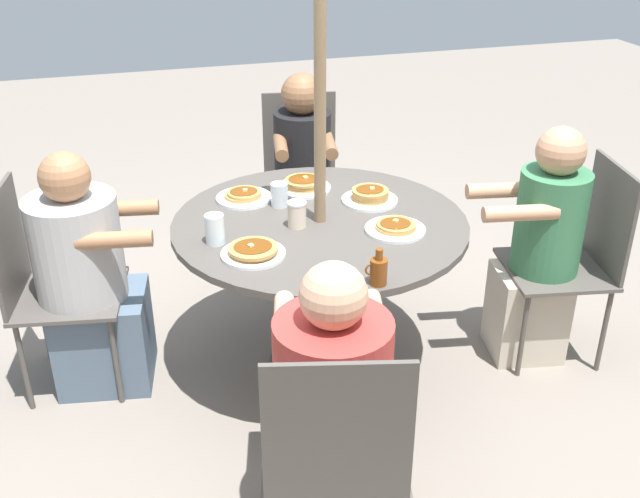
% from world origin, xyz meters
% --- Properties ---
extents(ground_plane, '(12.00, 12.00, 0.00)m').
position_xyz_m(ground_plane, '(0.00, 0.00, 0.00)').
color(ground_plane, gray).
extents(patio_table, '(1.29, 1.29, 0.75)m').
position_xyz_m(patio_table, '(0.00, 0.00, 0.65)').
color(patio_table, '#4C4742').
rests_on(patio_table, ground).
extents(umbrella_pole, '(0.05, 0.05, 2.19)m').
position_xyz_m(umbrella_pole, '(0.00, 0.00, 1.10)').
color(umbrella_pole, '#846B4C').
rests_on(umbrella_pole, ground).
extents(patio_chair_north, '(0.55, 0.55, 0.96)m').
position_xyz_m(patio_chair_north, '(0.30, 1.17, 0.54)').
color(patio_chair_north, '#514C47').
rests_on(patio_chair_north, ground).
extents(diner_north, '(0.47, 0.57, 1.10)m').
position_xyz_m(diner_north, '(0.25, 0.99, 0.50)').
color(diner_north, gray).
rests_on(diner_north, ground).
extents(patio_chair_east, '(0.53, 0.53, 0.96)m').
position_xyz_m(patio_chair_east, '(-1.18, 0.22, 0.54)').
color(patio_chair_east, '#514C47').
rests_on(patio_chair_east, ground).
extents(diner_east, '(0.54, 0.39, 1.14)m').
position_xyz_m(diner_east, '(-1.00, 0.19, 0.53)').
color(diner_east, beige).
rests_on(diner_east, ground).
extents(patio_chair_south, '(0.53, 0.53, 0.96)m').
position_xyz_m(patio_chair_south, '(-0.23, -1.18, 0.54)').
color(patio_chair_south, '#514C47').
rests_on(patio_chair_south, ground).
extents(diner_south, '(0.40, 0.52, 1.14)m').
position_xyz_m(diner_south, '(-0.19, -1.00, 0.53)').
color(diner_south, '#3D3D42').
rests_on(diner_south, ground).
extents(patio_chair_west, '(0.53, 0.53, 0.96)m').
position_xyz_m(patio_chair_west, '(1.19, -0.21, 0.54)').
color(patio_chair_west, '#514C47').
rests_on(patio_chair_west, ground).
extents(diner_west, '(0.56, 0.45, 1.11)m').
position_xyz_m(diner_west, '(1.00, -0.18, 0.50)').
color(diner_west, slate).
rests_on(diner_west, ground).
extents(pancake_plate_a, '(0.26, 0.26, 0.07)m').
position_xyz_m(pancake_plate_a, '(-0.28, -0.13, 0.78)').
color(pancake_plate_a, white).
rests_on(pancake_plate_a, patio_table).
extents(pancake_plate_b, '(0.26, 0.26, 0.05)m').
position_xyz_m(pancake_plate_b, '(0.35, 0.24, 0.77)').
color(pancake_plate_b, white).
rests_on(pancake_plate_b, patio_table).
extents(pancake_plate_c, '(0.26, 0.26, 0.05)m').
position_xyz_m(pancake_plate_c, '(-0.28, 0.19, 0.77)').
color(pancake_plate_c, white).
rests_on(pancake_plate_c, patio_table).
extents(pancake_plate_d, '(0.26, 0.26, 0.06)m').
position_xyz_m(pancake_plate_d, '(-0.03, -0.36, 0.78)').
color(pancake_plate_d, white).
rests_on(pancake_plate_d, patio_table).
extents(pancake_plate_e, '(0.26, 0.26, 0.05)m').
position_xyz_m(pancake_plate_e, '(0.27, -0.32, 0.77)').
color(pancake_plate_e, white).
rests_on(pancake_plate_e, patio_table).
extents(syrup_bottle, '(0.09, 0.07, 0.14)m').
position_xyz_m(syrup_bottle, '(-0.05, 0.59, 0.81)').
color(syrup_bottle, brown).
rests_on(syrup_bottle, patio_table).
extents(coffee_cup, '(0.08, 0.08, 0.11)m').
position_xyz_m(coffee_cup, '(0.11, 0.03, 0.81)').
color(coffee_cup, beige).
rests_on(coffee_cup, patio_table).
extents(drinking_glass_a, '(0.08, 0.08, 0.11)m').
position_xyz_m(drinking_glass_a, '(0.13, -0.20, 0.81)').
color(drinking_glass_a, silver).
rests_on(drinking_glass_a, patio_table).
extents(drinking_glass_b, '(0.08, 0.08, 0.13)m').
position_xyz_m(drinking_glass_b, '(0.47, 0.09, 0.82)').
color(drinking_glass_b, silver).
rests_on(drinking_glass_b, patio_table).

